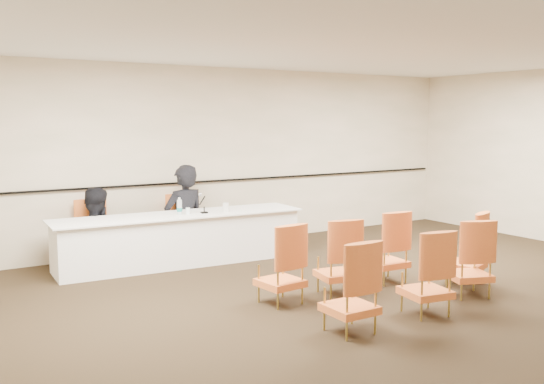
# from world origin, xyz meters

# --- Properties ---
(floor) EXTENTS (10.00, 10.00, 0.00)m
(floor) POSITION_xyz_m (0.00, 0.00, 0.00)
(floor) COLOR black
(floor) RESTS_ON ground
(ceiling) EXTENTS (10.00, 10.00, 0.00)m
(ceiling) POSITION_xyz_m (0.00, 0.00, 3.00)
(ceiling) COLOR silver
(ceiling) RESTS_ON ground
(wall_back) EXTENTS (10.00, 0.04, 3.00)m
(wall_back) POSITION_xyz_m (0.00, 4.00, 1.50)
(wall_back) COLOR #C1BA98
(wall_back) RESTS_ON ground
(wall_rail) EXTENTS (9.80, 0.04, 0.03)m
(wall_rail) POSITION_xyz_m (0.00, 3.96, 1.10)
(wall_rail) COLOR black
(wall_rail) RESTS_ON wall_back
(panel_table) EXTENTS (3.76, 1.07, 0.74)m
(panel_table) POSITION_xyz_m (-1.12, 3.02, 0.37)
(panel_table) COLOR white
(panel_table) RESTS_ON ground
(panelist_main) EXTENTS (0.77, 0.56, 1.95)m
(panelist_main) POSITION_xyz_m (-0.82, 3.56, 0.45)
(panelist_main) COLOR black
(panelist_main) RESTS_ON ground
(panelist_main_chair) EXTENTS (0.53, 0.53, 0.95)m
(panelist_main_chair) POSITION_xyz_m (-0.82, 3.56, 0.47)
(panelist_main_chair) COLOR #D14A25
(panelist_main_chair) RESTS_ON ground
(panelist_second) EXTENTS (0.98, 0.87, 1.66)m
(panelist_second) POSITION_xyz_m (-2.22, 3.64, 0.32)
(panelist_second) COLOR black
(panelist_second) RESTS_ON ground
(panelist_second_chair) EXTENTS (0.53, 0.53, 0.95)m
(panelist_second_chair) POSITION_xyz_m (-2.22, 3.64, 0.47)
(panelist_second_chair) COLOR #D14A25
(panelist_second_chair) RESTS_ON ground
(papers) EXTENTS (0.35, 0.30, 0.00)m
(papers) POSITION_xyz_m (-0.82, 3.01, 0.75)
(papers) COLOR white
(papers) RESTS_ON panel_table
(microphone) EXTENTS (0.12, 0.22, 0.30)m
(microphone) POSITION_xyz_m (-0.78, 2.91, 0.89)
(microphone) COLOR black
(microphone) RESTS_ON panel_table
(water_bottle) EXTENTS (0.08, 0.08, 0.25)m
(water_bottle) POSITION_xyz_m (-1.14, 2.99, 0.87)
(water_bottle) COLOR teal
(water_bottle) RESTS_ON panel_table
(drinking_glass) EXTENTS (0.08, 0.08, 0.10)m
(drinking_glass) POSITION_xyz_m (-1.03, 2.94, 0.79)
(drinking_glass) COLOR white
(drinking_glass) RESTS_ON panel_table
(coffee_cup) EXTENTS (0.11, 0.11, 0.14)m
(coffee_cup) POSITION_xyz_m (-0.47, 2.82, 0.81)
(coffee_cup) COLOR white
(coffee_cup) RESTS_ON panel_table
(aud_chair_front_left) EXTENTS (0.55, 0.55, 0.95)m
(aud_chair_front_left) POSITION_xyz_m (-0.93, 0.58, 0.47)
(aud_chair_front_left) COLOR #D14A25
(aud_chair_front_left) RESTS_ON ground
(aud_chair_front_mid) EXTENTS (0.59, 0.59, 0.95)m
(aud_chair_front_mid) POSITION_xyz_m (-0.15, 0.51, 0.47)
(aud_chair_front_mid) COLOR #D14A25
(aud_chair_front_mid) RESTS_ON ground
(aud_chair_front_right) EXTENTS (0.53, 0.53, 0.95)m
(aud_chair_front_right) POSITION_xyz_m (0.78, 0.65, 0.47)
(aud_chair_front_right) COLOR #D14A25
(aud_chair_front_right) RESTS_ON ground
(aud_chair_back_left) EXTENTS (0.50, 0.50, 0.95)m
(aud_chair_back_left) POSITION_xyz_m (-0.87, -0.60, 0.47)
(aud_chair_back_left) COLOR #D14A25
(aud_chair_back_left) RESTS_ON ground
(aud_chair_back_mid) EXTENTS (0.58, 0.58, 0.95)m
(aud_chair_back_mid) POSITION_xyz_m (0.20, -0.60, 0.47)
(aud_chair_back_mid) COLOR #D14A25
(aud_chair_back_mid) RESTS_ON ground
(aud_chair_back_right) EXTENTS (0.65, 0.65, 0.95)m
(aud_chair_back_right) POSITION_xyz_m (1.17, -0.36, 0.47)
(aud_chair_back_right) COLOR #D14A25
(aud_chair_back_right) RESTS_ON ground
(aud_chair_extra) EXTENTS (0.65, 0.65, 0.95)m
(aud_chair_extra) POSITION_xyz_m (1.57, 0.03, 0.47)
(aud_chair_extra) COLOR #D14A25
(aud_chair_extra) RESTS_ON ground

